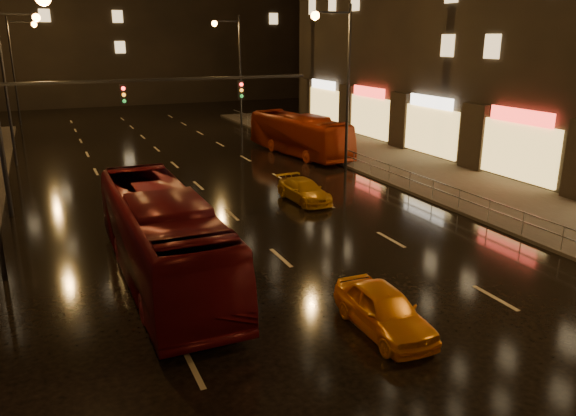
{
  "coord_description": "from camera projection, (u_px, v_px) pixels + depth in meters",
  "views": [
    {
      "loc": [
        -7.83,
        -8.42,
        8.08
      ],
      "look_at": [
        -0.42,
        8.38,
        2.5
      ],
      "focal_mm": 35.0,
      "sensor_mm": 36.0,
      "label": 1
    }
  ],
  "objects": [
    {
      "name": "taxi_far",
      "position": [
        304.0,
        191.0,
        28.79
      ],
      "size": [
        1.82,
        3.97,
        1.13
      ],
      "primitive_type": "imported",
      "rotation": [
        0.0,
        0.0,
        0.06
      ],
      "color": "#BE7F11",
      "rests_on": "ground"
    },
    {
      "name": "taxi_near",
      "position": [
        384.0,
        310.0,
        15.97
      ],
      "size": [
        1.66,
        3.91,
        1.32
      ],
      "primitive_type": "imported",
      "rotation": [
        0.0,
        0.0,
        -0.03
      ],
      "color": "orange",
      "rests_on": "ground"
    },
    {
      "name": "sidewalk_right",
      "position": [
        469.0,
        189.0,
        31.07
      ],
      "size": [
        7.0,
        70.0,
        0.15
      ],
      "primitive_type": "cube",
      "color": "#38332D",
      "rests_on": "ground"
    },
    {
      "name": "bus_curb",
      "position": [
        299.0,
        135.0,
        40.09
      ],
      "size": [
        3.75,
        10.6,
        2.89
      ],
      "primitive_type": "imported",
      "rotation": [
        0.0,
        0.0,
        0.13
      ],
      "color": "#A12D10",
      "rests_on": "ground"
    },
    {
      "name": "ground",
      "position": [
        208.0,
        194.0,
        30.25
      ],
      "size": [
        140.0,
        140.0,
        0.0
      ],
      "primitive_type": "plane",
      "color": "black",
      "rests_on": "ground"
    },
    {
      "name": "bus_red",
      "position": [
        162.0,
        236.0,
        19.15
      ],
      "size": [
        2.7,
        11.39,
        3.17
      ],
      "primitive_type": "imported",
      "rotation": [
        0.0,
        0.0,
        0.0
      ],
      "color": "#5A0C13",
      "rests_on": "ground"
    },
    {
      "name": "traffic_signal",
      "position": [
        102.0,
        111.0,
        26.92
      ],
      "size": [
        15.31,
        0.32,
        6.2
      ],
      "color": "black",
      "rests_on": "ground"
    },
    {
      "name": "railing_right",
      "position": [
        389.0,
        168.0,
        32.18
      ],
      "size": [
        0.05,
        56.0,
        1.0
      ],
      "color": "#99999E",
      "rests_on": "sidewalk_right"
    }
  ]
}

